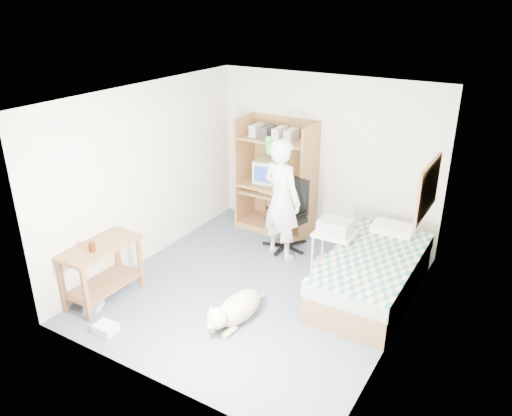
# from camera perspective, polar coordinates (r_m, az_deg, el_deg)

# --- Properties ---
(floor) EXTENTS (4.00, 4.00, 0.00)m
(floor) POSITION_cam_1_polar(r_m,az_deg,el_deg) (6.64, 0.35, -9.11)
(floor) COLOR #4D5A69
(floor) RESTS_ON ground
(wall_back) EXTENTS (3.60, 0.02, 2.50)m
(wall_back) POSITION_cam_1_polar(r_m,az_deg,el_deg) (7.75, 7.97, 5.76)
(wall_back) COLOR silver
(wall_back) RESTS_ON floor
(wall_right) EXTENTS (0.02, 4.00, 2.50)m
(wall_right) POSITION_cam_1_polar(r_m,az_deg,el_deg) (5.45, 16.91, -2.84)
(wall_right) COLOR silver
(wall_right) RESTS_ON floor
(wall_left) EXTENTS (0.02, 4.00, 2.50)m
(wall_left) POSITION_cam_1_polar(r_m,az_deg,el_deg) (7.09, -12.28, 3.76)
(wall_left) COLOR silver
(wall_left) RESTS_ON floor
(ceiling) EXTENTS (3.60, 4.00, 0.02)m
(ceiling) POSITION_cam_1_polar(r_m,az_deg,el_deg) (5.70, 0.42, 12.61)
(ceiling) COLOR white
(ceiling) RESTS_ON wall_back
(computer_hutch) EXTENTS (1.20, 0.63, 1.80)m
(computer_hutch) POSITION_cam_1_polar(r_m,az_deg,el_deg) (7.95, 2.41, 3.15)
(computer_hutch) COLOR olive
(computer_hutch) RESTS_ON floor
(bed) EXTENTS (1.02, 2.02, 0.66)m
(bed) POSITION_cam_1_polar(r_m,az_deg,el_deg) (6.54, 13.13, -7.40)
(bed) COLOR brown
(bed) RESTS_ON floor
(side_desk) EXTENTS (0.50, 1.00, 0.75)m
(side_desk) POSITION_cam_1_polar(r_m,az_deg,el_deg) (6.47, -17.23, -6.12)
(side_desk) COLOR brown
(side_desk) RESTS_ON floor
(corkboard) EXTENTS (0.04, 0.94, 0.66)m
(corkboard) POSITION_cam_1_polar(r_m,az_deg,el_deg) (6.20, 19.07, 2.08)
(corkboard) COLOR olive
(corkboard) RESTS_ON wall_right
(office_chair) EXTENTS (0.60, 0.61, 1.07)m
(office_chair) POSITION_cam_1_polar(r_m,az_deg,el_deg) (7.49, 3.74, -1.82)
(office_chair) COLOR black
(office_chair) RESTS_ON floor
(person) EXTENTS (0.74, 0.59, 1.77)m
(person) POSITION_cam_1_polar(r_m,az_deg,el_deg) (7.03, 2.94, 0.94)
(person) COLOR silver
(person) RESTS_ON floor
(parrot) EXTENTS (0.13, 0.23, 0.36)m
(parrot) POSITION_cam_1_polar(r_m,az_deg,el_deg) (6.89, 1.64, 6.98)
(parrot) COLOR #138718
(parrot) RESTS_ON person
(dog) EXTENTS (0.40, 1.07, 0.40)m
(dog) POSITION_cam_1_polar(r_m,az_deg,el_deg) (5.94, -2.33, -11.46)
(dog) COLOR #C8AE86
(dog) RESTS_ON floor
(printer_cart) EXTENTS (0.53, 0.43, 0.63)m
(printer_cart) POSITION_cam_1_polar(r_m,az_deg,el_deg) (6.83, 8.87, -4.35)
(printer_cart) COLOR silver
(printer_cart) RESTS_ON floor
(printer) EXTENTS (0.43, 0.33, 0.18)m
(printer) POSITION_cam_1_polar(r_m,az_deg,el_deg) (6.70, 9.03, -2.06)
(printer) COLOR #A5A5A0
(printer) RESTS_ON printer_cart
(crt_monitor) EXTENTS (0.45, 0.47, 0.37)m
(crt_monitor) POSITION_cam_1_polar(r_m,az_deg,el_deg) (7.98, 1.41, 4.29)
(crt_monitor) COLOR beige
(crt_monitor) RESTS_ON computer_hutch
(keyboard) EXTENTS (0.47, 0.21, 0.03)m
(keyboard) POSITION_cam_1_polar(r_m,az_deg,el_deg) (7.87, 1.87, 1.77)
(keyboard) COLOR beige
(keyboard) RESTS_ON computer_hutch
(pencil_cup) EXTENTS (0.08, 0.08, 0.12)m
(pencil_cup) POSITION_cam_1_polar(r_m,az_deg,el_deg) (7.72, 4.40, 2.48)
(pencil_cup) COLOR gold
(pencil_cup) RESTS_ON computer_hutch
(drink_glass) EXTENTS (0.08, 0.08, 0.12)m
(drink_glass) POSITION_cam_1_polar(r_m,az_deg,el_deg) (6.21, -18.23, -4.23)
(drink_glass) COLOR #43140A
(drink_glass) RESTS_ON side_desk
(floor_box_a) EXTENTS (0.26, 0.21, 0.10)m
(floor_box_a) POSITION_cam_1_polar(r_m,az_deg,el_deg) (6.09, -16.82, -13.02)
(floor_box_a) COLOR silver
(floor_box_a) RESTS_ON floor
(floor_box_b) EXTENTS (0.25, 0.27, 0.08)m
(floor_box_b) POSITION_cam_1_polar(r_m,az_deg,el_deg) (6.54, -18.05, -10.58)
(floor_box_b) COLOR #BCBCB7
(floor_box_b) RESTS_ON floor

